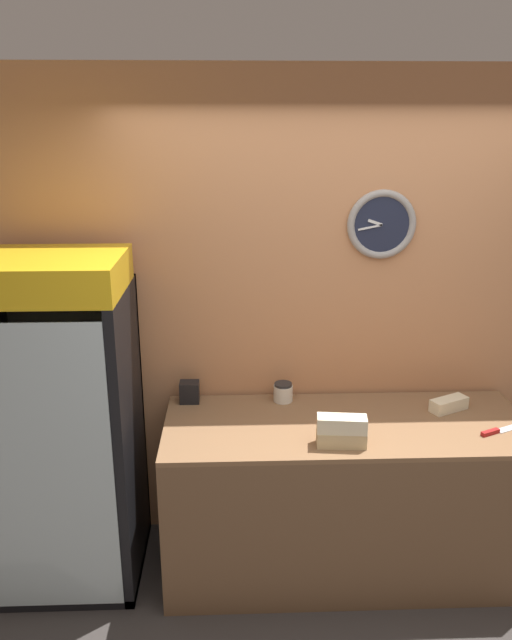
% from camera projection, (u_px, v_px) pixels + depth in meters
% --- Properties ---
extents(wall_back, '(5.20, 0.10, 2.70)m').
position_uv_depth(wall_back, '(338.00, 315.00, 3.56)').
color(wall_back, tan).
rests_on(wall_back, ground_plane).
extents(prep_counter, '(1.94, 0.75, 0.89)m').
position_uv_depth(prep_counter, '(344.00, 495.00, 3.44)').
color(prep_counter, brown).
rests_on(prep_counter, ground_plane).
extents(beverage_cooler, '(0.75, 0.70, 1.80)m').
position_uv_depth(beverage_cooler, '(63.00, 405.00, 3.28)').
color(beverage_cooler, black).
rests_on(beverage_cooler, ground_plane).
extents(sandwich_stack_bottom, '(0.25, 0.11, 0.08)m').
position_uv_depth(sandwich_stack_bottom, '(341.00, 438.00, 3.06)').
color(sandwich_stack_bottom, tan).
rests_on(sandwich_stack_bottom, prep_counter).
extents(sandwich_stack_middle, '(0.25, 0.12, 0.08)m').
position_uv_depth(sandwich_stack_middle, '(342.00, 424.00, 3.03)').
color(sandwich_stack_middle, beige).
rests_on(sandwich_stack_middle, sandwich_stack_bottom).
extents(sandwich_flat_left, '(0.23, 0.17, 0.07)m').
position_uv_depth(sandwich_flat_left, '(449.00, 404.00, 3.43)').
color(sandwich_flat_left, beige).
rests_on(sandwich_flat_left, prep_counter).
extents(chefs_knife, '(0.29, 0.16, 0.02)m').
position_uv_depth(chefs_knife, '(498.00, 431.00, 3.20)').
color(chefs_knife, silver).
rests_on(chefs_knife, prep_counter).
extents(condiment_jar, '(0.11, 0.11, 0.11)m').
position_uv_depth(condiment_jar, '(283.00, 392.00, 3.54)').
color(condiment_jar, silver).
rests_on(condiment_jar, prep_counter).
extents(napkin_dispenser, '(0.11, 0.09, 0.12)m').
position_uv_depth(napkin_dispenser, '(190.00, 392.00, 3.53)').
color(napkin_dispenser, black).
rests_on(napkin_dispenser, prep_counter).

